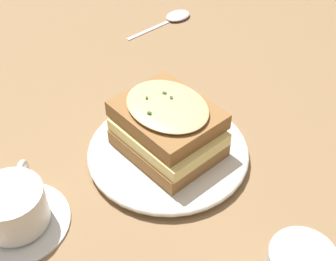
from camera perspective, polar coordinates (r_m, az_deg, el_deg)
The scene contains 5 objects.
ground_plane at distance 0.68m, azimuth 0.46°, elevation -3.16°, with size 2.40×2.40×0.00m, color olive.
dinner_plate at distance 0.68m, azimuth 0.00°, elevation -2.42°, with size 0.23×0.23×0.02m.
sandwich at distance 0.65m, azimuth -0.04°, elevation 0.53°, with size 0.18×0.17×0.08m.
teacup_with_saucer at distance 0.61m, azimuth -18.25°, elevation -9.09°, with size 0.14×0.13×0.06m.
spoon at distance 0.99m, azimuth 0.80°, elevation 13.64°, with size 0.12×0.14×0.01m.
Camera 1 is at (-0.47, 0.03, 0.49)m, focal length 50.00 mm.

